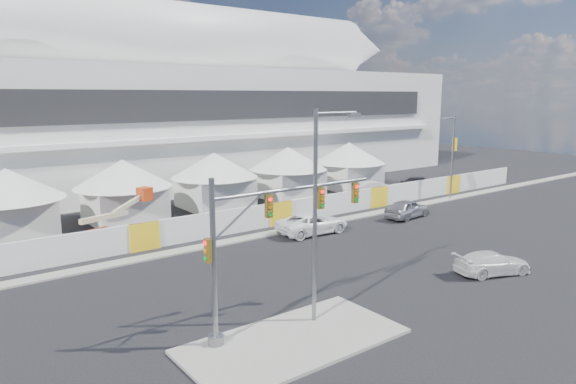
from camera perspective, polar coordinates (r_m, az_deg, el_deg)
ground at (r=29.54m, az=6.41°, el=-10.96°), size 160.00×160.00×0.00m
median_island at (r=23.86m, az=0.61°, el=-16.21°), size 10.00×5.00×0.15m
far_curb at (r=51.80m, az=13.08°, el=-1.63°), size 80.00×1.20×0.12m
stadium at (r=67.34m, az=-12.81°, el=9.23°), size 80.00×24.80×21.98m
tent_row at (r=48.61m, az=-12.82°, el=1.29°), size 53.40×8.40×5.40m
hoarding_fence at (r=43.61m, az=-0.89°, el=-2.38°), size 70.00×0.25×2.00m
scaffold_tower at (r=85.83m, az=12.47°, el=7.20°), size 4.40×4.40×12.00m
sedan_silver at (r=47.32m, az=13.10°, el=-1.81°), size 2.62×5.20×1.70m
pickup_curb at (r=41.01m, az=2.74°, el=-3.48°), size 3.03×6.12×1.67m
pickup_near at (r=34.30m, az=21.76°, el=-7.33°), size 3.53×5.23×1.41m
lot_car_a at (r=57.84m, az=9.56°, el=0.48°), size 3.05×4.84×1.51m
lot_car_b at (r=62.06m, az=14.44°, el=1.01°), size 3.03×4.95×1.57m
traffic_mast at (r=23.05m, az=-4.00°, el=-6.08°), size 9.34×0.72×7.38m
streetlight_median at (r=24.03m, az=3.52°, el=-1.09°), size 2.81×0.28×10.14m
streetlight_curb at (r=56.30m, az=17.73°, el=4.30°), size 2.59×0.58×8.75m
boom_lift at (r=39.80m, az=-20.14°, el=-4.32°), size 7.61×2.70×3.74m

